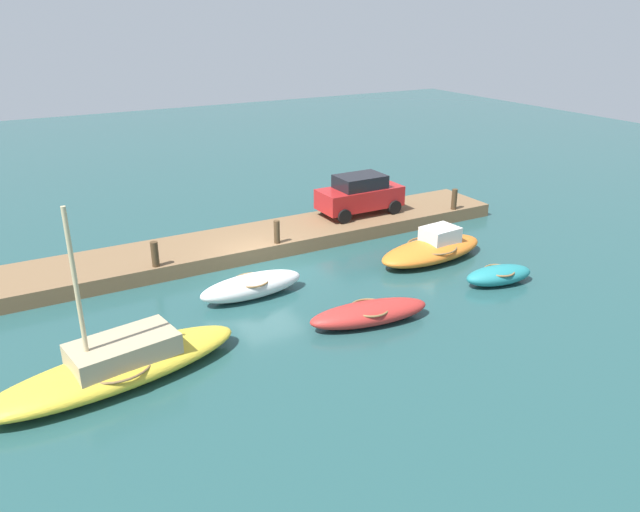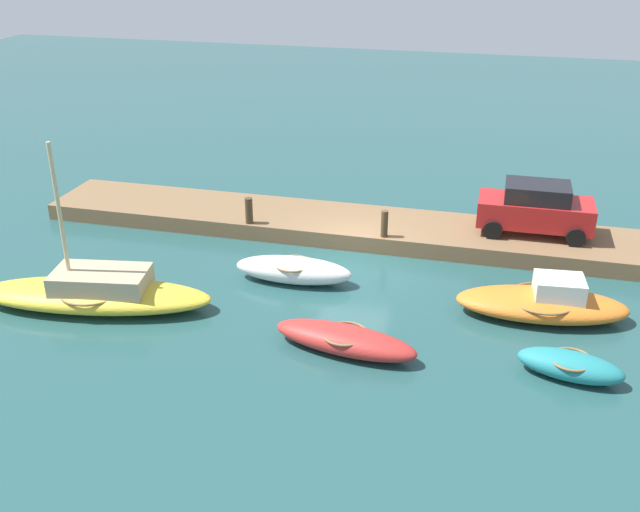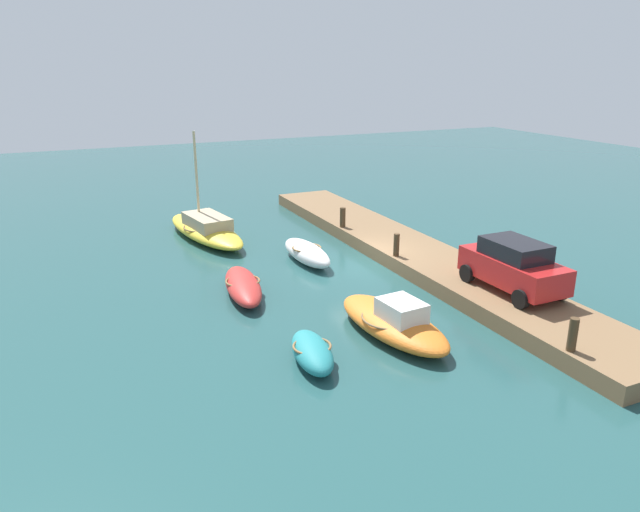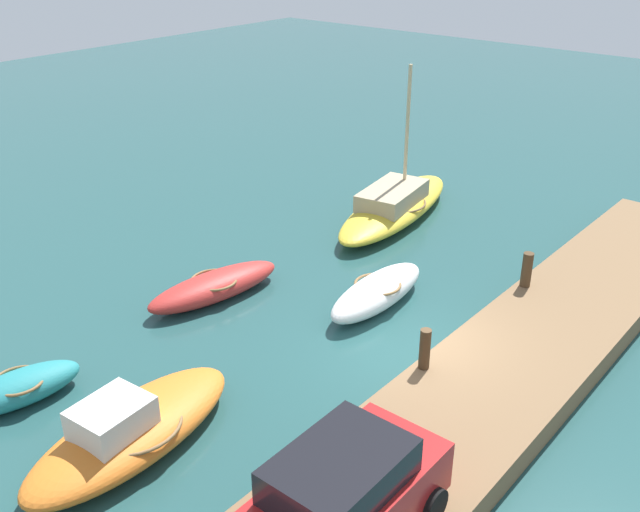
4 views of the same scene
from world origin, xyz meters
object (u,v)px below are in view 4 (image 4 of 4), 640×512
parked_car (339,501)px  dinghy_teal (20,388)px  sailboat_yellow (395,205)px  rowboat_red (214,286)px  mooring_post_mid_west (425,349)px  mooring_post_mid_east (527,270)px  motorboat_orange (130,429)px  rowboat_white (377,292)px

parked_car → dinghy_teal: bearing=96.1°
sailboat_yellow → parked_car: bearing=-158.1°
rowboat_red → parked_car: size_ratio=1.07×
sailboat_yellow → mooring_post_mid_west: size_ratio=7.74×
parked_car → rowboat_red: bearing=58.8°
mooring_post_mid_east → sailboat_yellow: bearing=65.7°
dinghy_teal → motorboat_orange: motorboat_orange is taller
dinghy_teal → rowboat_red: rowboat_red is taller
sailboat_yellow → rowboat_red: bearing=166.5°
rowboat_red → motorboat_orange: 6.12m
rowboat_white → motorboat_orange: (-7.66, 0.34, 0.04)m
dinghy_teal → motorboat_orange: bearing=-69.0°
motorboat_orange → mooring_post_mid_west: mooring_post_mid_west is taller
rowboat_red → sailboat_yellow: bearing=4.7°
dinghy_teal → mooring_post_mid_west: mooring_post_mid_west is taller
sailboat_yellow → mooring_post_mid_east: size_ratio=7.73×
motorboat_orange → mooring_post_mid_east: (10.17, -3.30, 0.60)m
mooring_post_mid_west → mooring_post_mid_east: (4.90, 0.00, 0.00)m
dinghy_teal → parked_car: size_ratio=0.71×
motorboat_orange → mooring_post_mid_west: 6.24m
rowboat_white → rowboat_red: 4.39m
rowboat_white → mooring_post_mid_west: size_ratio=4.02×
parked_car → motorboat_orange: bearing=93.1°
rowboat_white → mooring_post_mid_east: 3.93m
mooring_post_mid_west → rowboat_white: bearing=51.0°
rowboat_white → sailboat_yellow: bearing=28.6°
mooring_post_mid_west → parked_car: (-4.96, -1.62, 0.45)m
rowboat_white → mooring_post_mid_east: size_ratio=4.02×
sailboat_yellow → rowboat_white: bearing=-159.0°
mooring_post_mid_west → mooring_post_mid_east: bearing=0.0°
rowboat_white → mooring_post_mid_west: mooring_post_mid_west is taller
rowboat_red → mooring_post_mid_east: mooring_post_mid_east is taller
dinghy_teal → sailboat_yellow: sailboat_yellow is taller
sailboat_yellow → motorboat_orange: (-12.89, -2.72, -0.04)m
sailboat_yellow → rowboat_red: sailboat_yellow is taller
motorboat_orange → dinghy_teal: bearing=96.1°
sailboat_yellow → parked_car: size_ratio=1.88×
dinghy_teal → rowboat_white: bearing=-12.5°
motorboat_orange → rowboat_white: bearing=-7.7°
mooring_post_mid_east → parked_car: bearing=-170.7°
motorboat_orange → mooring_post_mid_east: bearing=-23.2°
mooring_post_mid_west → rowboat_red: bearing=90.9°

